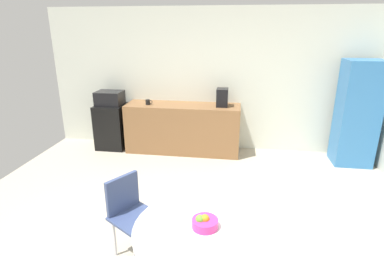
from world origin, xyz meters
The scene contains 11 objects.
ground_plane centered at (0.00, 0.00, 0.00)m, with size 6.00×6.00×0.00m, color #B2A893.
wall_back centered at (0.00, 3.00, 1.30)m, with size 6.00×0.10×2.60m, color silver.
counter_block centered at (-0.40, 2.65, 0.45)m, with size 2.09×0.60×0.90m, color brown.
mini_fridge centered at (-1.80, 2.65, 0.42)m, with size 0.54×0.54×0.85m, color black.
microwave centered at (-1.80, 2.65, 0.98)m, with size 0.48×0.38×0.26m, color black.
locker_cabinet centered at (2.55, 2.55, 0.88)m, with size 0.60×0.50×1.76m, color #3372B2.
round_table centered at (0.37, -0.65, 0.62)m, with size 1.15×1.15×0.75m.
chair_navy centered at (-0.46, -0.11, 0.52)m, with size 0.58×0.58×0.83m.
fruit_bowl centered at (0.36, -0.64, 0.80)m, with size 0.21×0.21×0.11m.
mug_white centered at (-1.03, 2.57, 0.95)m, with size 0.13×0.08×0.09m.
coffee_maker centered at (0.31, 2.65, 1.06)m, with size 0.20×0.24×0.32m, color black.
Camera 1 is at (0.56, -2.64, 2.24)m, focal length 28.38 mm.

